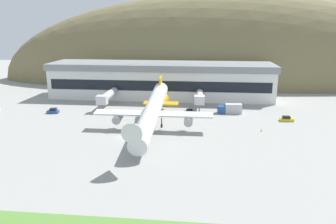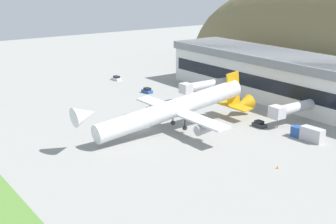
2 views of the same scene
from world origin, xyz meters
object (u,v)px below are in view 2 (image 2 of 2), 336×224
Objects in this scene: jetway_1 at (290,109)px; service_car_1 at (259,124)px; service_car_0 at (147,91)px; jetway_0 at (203,86)px; terminal_building at (288,75)px; service_car_3 at (116,78)px; traffic_cone_0 at (278,167)px; cargo_airplane at (176,109)px; fuel_truck at (308,134)px.

service_car_1 is (-3.01, -7.32, -3.37)m from jetway_1.
service_car_0 is 44.35m from service_car_1.
jetway_0 is 4.68× the size of service_car_1.
terminal_building is 24.99m from jetway_0.
service_car_3 is (-65.67, -2.77, 0.02)m from service_car_1.
service_car_0 reaches higher than service_car_1.
jetway_1 reaches higher than service_car_1.
service_car_3 is at bearing 171.31° from traffic_cone_0.
jetway_0 is at bearing 156.14° from traffic_cone_0.
service_car_3 is at bearing -153.19° from terminal_building.
jetway_0 is at bearing -177.09° from jetway_1.
cargo_airplane is at bearing -116.63° from service_car_1.
cargo_airplane is at bearing -15.66° from service_car_3.
jetway_0 is 2.18× the size of fuel_truck.
service_car_1 is 25.52m from traffic_cone_0.
service_car_0 reaches higher than traffic_cone_0.
traffic_cone_0 is at bearing -23.86° from jetway_0.
jetway_0 is 53.44m from traffic_cone_0.
service_car_1 is 0.87× the size of service_car_3.
terminal_building is 148.79× the size of traffic_cone_0.
traffic_cone_0 is at bearing 5.28° from cargo_airplane.
service_car_3 is (-21.49, 1.14, -0.05)m from service_car_0.
traffic_cone_0 is (19.99, -15.86, -0.34)m from service_car_1.
cargo_airplane reaches higher than service_car_1.
cargo_airplane is at bearing -22.79° from service_car_0.
jetway_0 is at bearing 174.89° from fuel_truck.
service_car_0 is (-34.87, 14.65, -4.69)m from cargo_airplane.
jetway_0 is 0.34× the size of cargo_airplane.
service_car_0 is 65.28m from traffic_cone_0.
cargo_airplane is at bearing -174.72° from traffic_cone_0.
service_car_0 is 0.91× the size of service_car_3.
fuel_truck is 19.20m from traffic_cone_0.
terminal_building is 34.23m from fuel_truck.
service_car_1 is (28.76, -5.70, -3.37)m from jetway_0.
service_car_1 is at bearing -11.22° from jetway_0.
service_car_0 is (-15.42, -9.62, -3.30)m from jetway_0.
jetway_0 is at bearing -131.64° from terminal_building.
traffic_cone_0 is at bearing -53.77° from jetway_1.
cargo_airplane is at bearing -51.29° from jetway_0.
cargo_airplane reaches higher than service_car_0.
jetway_0 is at bearing 168.78° from service_car_1.
service_car_3 reaches higher than service_car_1.
jetway_0 is at bearing 128.71° from cargo_airplane.
jetway_0 is 41.98m from fuel_truck.
terminal_building is 1.71× the size of cargo_airplane.
service_car_0 is at bearing -174.94° from service_car_1.
service_car_0 is at bearing 157.21° from cargo_airplane.
terminal_building is 42.91m from cargo_airplane.
jetway_1 is 28.70m from cargo_airplane.
service_car_0 is (-47.19, -11.23, -3.30)m from jetway_1.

